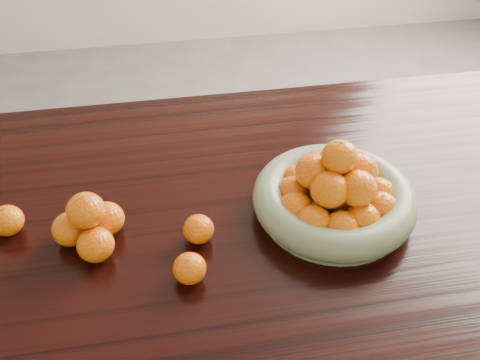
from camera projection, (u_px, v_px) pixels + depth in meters
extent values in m
cube|color=black|center=(228.00, 208.00, 1.29)|extent=(2.00, 1.00, 0.04)
cube|color=black|center=(459.00, 175.00, 1.98)|extent=(0.08, 0.08, 0.71)
cylinder|color=#6A7756|center=(332.00, 210.00, 1.25)|extent=(0.34, 0.34, 0.02)
torus|color=#6A7756|center=(334.00, 198.00, 1.22)|extent=(0.37, 0.37, 0.07)
ellipsoid|color=orange|center=(378.00, 193.00, 1.23)|extent=(0.08, 0.08, 0.07)
ellipsoid|color=orange|center=(364.00, 176.00, 1.27)|extent=(0.08, 0.08, 0.07)
ellipsoid|color=orange|center=(339.00, 169.00, 1.29)|extent=(0.08, 0.08, 0.07)
ellipsoid|color=orange|center=(318.00, 167.00, 1.29)|extent=(0.08, 0.08, 0.08)
ellipsoid|color=orange|center=(296.00, 179.00, 1.27)|extent=(0.07, 0.07, 0.07)
ellipsoid|color=orange|center=(293.00, 192.00, 1.23)|extent=(0.08, 0.08, 0.07)
ellipsoid|color=orange|center=(295.00, 209.00, 1.18)|extent=(0.08, 0.08, 0.07)
ellipsoid|color=orange|center=(313.00, 222.00, 1.15)|extent=(0.08, 0.08, 0.07)
ellipsoid|color=orange|center=(342.00, 227.00, 1.14)|extent=(0.08, 0.08, 0.07)
ellipsoid|color=orange|center=(362.00, 219.00, 1.16)|extent=(0.08, 0.08, 0.07)
ellipsoid|color=orange|center=(381.00, 208.00, 1.19)|extent=(0.08, 0.08, 0.07)
ellipsoid|color=orange|center=(337.00, 196.00, 1.21)|extent=(0.08, 0.08, 0.07)
ellipsoid|color=orange|center=(358.00, 169.00, 1.20)|extent=(0.09, 0.09, 0.08)
ellipsoid|color=orange|center=(332.00, 162.00, 1.22)|extent=(0.07, 0.07, 0.07)
ellipsoid|color=orange|center=(314.00, 172.00, 1.19)|extent=(0.09, 0.09, 0.08)
ellipsoid|color=orange|center=(330.00, 190.00, 1.15)|extent=(0.09, 0.09, 0.08)
ellipsoid|color=orange|center=(357.00, 188.00, 1.15)|extent=(0.09, 0.09, 0.08)
ellipsoid|color=orange|center=(340.00, 157.00, 1.15)|extent=(0.08, 0.08, 0.07)
ellipsoid|color=orange|center=(96.00, 245.00, 1.12)|extent=(0.08, 0.08, 0.07)
ellipsoid|color=orange|center=(107.00, 219.00, 1.18)|extent=(0.08, 0.08, 0.07)
ellipsoid|color=orange|center=(70.00, 229.00, 1.16)|extent=(0.08, 0.08, 0.07)
ellipsoid|color=orange|center=(86.00, 210.00, 1.12)|extent=(0.08, 0.08, 0.08)
ellipsoid|color=orange|center=(7.00, 220.00, 1.18)|extent=(0.07, 0.07, 0.07)
ellipsoid|color=orange|center=(190.00, 268.00, 1.08)|extent=(0.07, 0.07, 0.06)
ellipsoid|color=orange|center=(198.00, 229.00, 1.16)|extent=(0.07, 0.07, 0.06)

